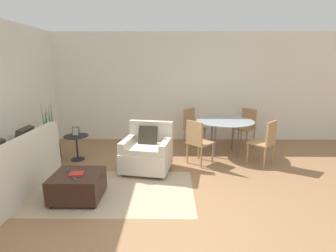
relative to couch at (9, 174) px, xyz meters
The scene contains 17 objects.
ground_plane 2.68m from the couch, 14.22° to the right, with size 20.00×20.00×0.00m, color #936B47.
wall_back 4.14m from the couch, 49.97° to the left, with size 12.00×0.06×2.75m.
area_rug 1.61m from the couch, ahead, with size 2.54×1.54×0.01m.
couch is the anchor object (origin of this frame).
armchair 2.25m from the couch, 24.88° to the left, with size 0.98×0.97×0.89m.
ottoman 1.12m from the couch, ahead, with size 0.71×0.66×0.39m.
book_stack 1.13m from the couch, ahead, with size 0.21×0.18×0.03m.
tv_remote_primary 1.20m from the couch, 16.63° to the right, with size 0.13×0.15×0.01m.
tv_remote_secondary 0.92m from the couch, ahead, with size 0.07×0.16×0.01m.
potted_plant 1.51m from the couch, 91.89° to the left, with size 0.39×0.39×1.24m.
side_table 1.57m from the couch, 70.46° to the left, with size 0.50×0.50×0.52m.
picture_frame 1.60m from the couch, 70.46° to the left, with size 0.15×0.07×0.19m.
dining_table 4.16m from the couch, 27.36° to the left, with size 1.25×1.25×0.76m.
dining_chair_near_left 3.26m from the couch, 22.31° to the left, with size 0.59×0.59×0.90m.
dining_chair_near_right 4.52m from the couch, 15.86° to the left, with size 0.59×0.59×0.90m.
dining_chair_far_left 3.96m from the couch, 40.51° to the left, with size 0.59×0.59×0.90m.
dining_chair_far_right 5.05m from the couch, 30.61° to the left, with size 0.59×0.59×0.90m.
Camera 1 is at (-0.09, -3.06, 1.95)m, focal length 28.00 mm.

